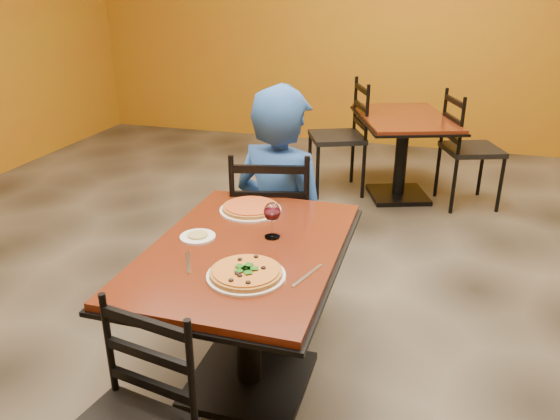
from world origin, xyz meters
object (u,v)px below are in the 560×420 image
(table_main, at_px, (247,284))
(pizza_far, at_px, (250,207))
(chair_second_left, at_px, (337,138))
(wine_glass, at_px, (272,219))
(plate_main, at_px, (246,276))
(diner, at_px, (282,199))
(plate_far, at_px, (250,210))
(pizza_main, at_px, (246,272))
(side_plate, at_px, (198,237))
(table_second, at_px, (403,138))
(chair_second_right, at_px, (472,150))
(chair_main_far, at_px, (272,226))

(table_main, xyz_separation_m, pizza_far, (-0.11, 0.38, 0.21))
(table_main, height_order, pizza_far, pizza_far)
(chair_second_left, xyz_separation_m, wine_glass, (0.20, -2.64, 0.33))
(table_main, xyz_separation_m, plate_main, (0.09, -0.25, 0.20))
(diner, height_order, plate_far, diner)
(pizza_main, relative_size, side_plate, 1.77)
(table_main, bearing_deg, side_plate, 176.64)
(side_plate, relative_size, wine_glass, 0.89)
(chair_second_left, relative_size, pizza_main, 3.59)
(pizza_far, bearing_deg, table_main, -73.46)
(wine_glass, bearing_deg, table_second, 81.82)
(chair_second_right, relative_size, diner, 0.74)
(plate_far, height_order, side_plate, same)
(chair_second_left, bearing_deg, table_second, 66.90)
(diner, relative_size, pizza_main, 4.65)
(table_second, distance_m, chair_second_right, 0.59)
(diner, xyz_separation_m, plate_main, (0.16, -1.05, 0.09))
(chair_main_far, bearing_deg, table_second, -120.68)
(table_second, bearing_deg, chair_main_far, -106.72)
(chair_main_far, distance_m, side_plate, 0.82)
(diner, distance_m, plate_main, 1.06)
(chair_main_far, bearing_deg, chair_second_right, -134.79)
(table_second, distance_m, diner, 2.04)
(plate_main, relative_size, pizza_main, 1.09)
(chair_main_far, bearing_deg, plate_main, 88.04)
(pizza_main, bearing_deg, pizza_far, 107.89)
(chair_main_far, bearing_deg, wine_glass, 93.68)
(chair_main_far, relative_size, diner, 0.74)
(pizza_far, relative_size, wine_glass, 1.56)
(chair_second_right, relative_size, pizza_main, 3.47)
(table_main, bearing_deg, chair_main_far, 99.34)
(plate_far, bearing_deg, table_main, -73.46)
(chair_second_right, distance_m, pizza_main, 3.17)
(table_second, bearing_deg, plate_far, -103.58)
(table_second, bearing_deg, table_main, -99.54)
(plate_far, bearing_deg, chair_second_left, 90.23)
(chair_second_right, xyz_separation_m, diner, (-1.12, -1.96, 0.17))
(chair_second_right, height_order, plate_far, chair_second_right)
(table_second, distance_m, side_plate, 2.84)
(chair_second_right, bearing_deg, side_plate, 134.56)
(chair_second_right, xyz_separation_m, plate_main, (-0.96, -3.01, 0.26))
(chair_main_far, height_order, wine_glass, chair_main_far)
(chair_main_far, relative_size, plate_main, 3.15)
(chair_second_left, bearing_deg, pizza_far, -22.88)
(chair_main_far, relative_size, side_plate, 6.11)
(table_main, distance_m, pizza_far, 0.45)
(diner, relative_size, side_plate, 8.26)
(chair_second_left, height_order, plate_main, chair_second_left)
(pizza_far, bearing_deg, table_second, 76.42)
(plate_far, relative_size, wine_glass, 1.72)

